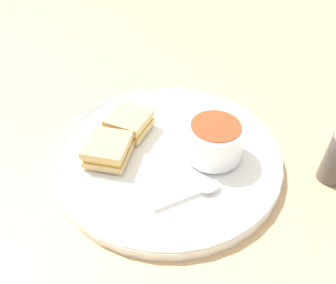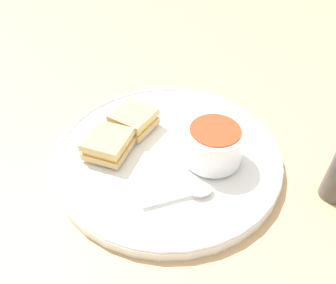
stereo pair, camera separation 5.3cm
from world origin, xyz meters
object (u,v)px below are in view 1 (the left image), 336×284
spoon (205,188)px  sandwich_half_far (108,150)px  soup_bowl (214,140)px  sandwich_half_near (129,122)px

spoon → sandwich_half_far: (0.04, -0.16, 0.01)m
soup_bowl → sandwich_half_far: bearing=-46.4°
soup_bowl → sandwich_half_near: bearing=-72.4°
soup_bowl → sandwich_half_near: 0.15m
spoon → sandwich_half_near: (-0.02, -0.18, 0.01)m
soup_bowl → spoon: size_ratio=0.89×
spoon → sandwich_half_far: sandwich_half_far is taller
spoon → sandwich_half_far: 0.16m
soup_bowl → sandwich_half_near: size_ratio=1.10×
sandwich_half_near → sandwich_half_far: 0.07m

